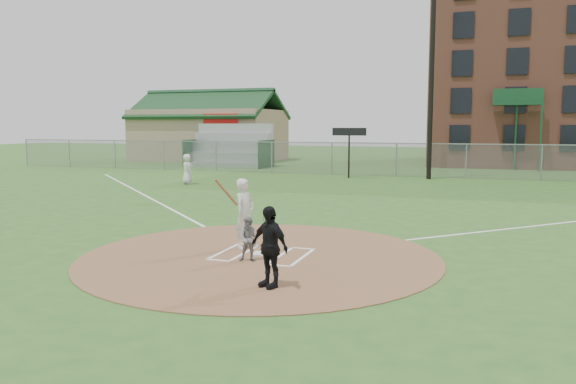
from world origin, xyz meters
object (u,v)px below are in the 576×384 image
(home_plate, at_px, (261,254))
(batter_at_plate, at_px, (244,213))
(catcher, at_px, (249,239))
(umpire, at_px, (269,247))
(ondeck_player, at_px, (187,169))

(home_plate, bearing_deg, batter_at_plate, 142.42)
(catcher, distance_m, umpire, 2.12)
(umpire, xyz_separation_m, batter_at_plate, (-1.79, 2.96, 0.10))
(catcher, relative_size, umpire, 0.65)
(catcher, xyz_separation_m, ondeck_player, (-9.69, 14.55, 0.26))
(home_plate, relative_size, catcher, 0.41)
(umpire, bearing_deg, batter_at_plate, 146.46)
(home_plate, relative_size, batter_at_plate, 0.23)
(catcher, bearing_deg, ondeck_player, 106.22)
(ondeck_player, height_order, batter_at_plate, batter_at_plate)
(umpire, bearing_deg, home_plate, 140.19)
(batter_at_plate, bearing_deg, umpire, -58.85)
(home_plate, distance_m, umpire, 2.82)
(catcher, bearing_deg, home_plate, 71.96)
(home_plate, xyz_separation_m, batter_at_plate, (-0.65, 0.50, 0.86))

